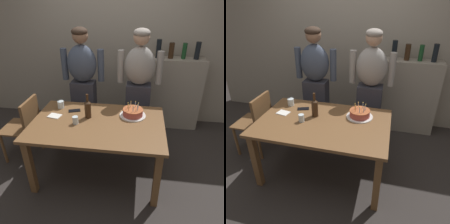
% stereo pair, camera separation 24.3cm
% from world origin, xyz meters
% --- Properties ---
extents(ground_plane, '(10.00, 10.00, 0.00)m').
position_xyz_m(ground_plane, '(0.00, 0.00, 0.00)').
color(ground_plane, '#332D2B').
extents(back_wall, '(5.20, 0.10, 2.60)m').
position_xyz_m(back_wall, '(0.00, 1.55, 1.30)').
color(back_wall, '#9E9384').
rests_on(back_wall, ground_plane).
extents(dining_table, '(1.50, 0.96, 0.74)m').
position_xyz_m(dining_table, '(0.00, 0.00, 0.64)').
color(dining_table, brown).
rests_on(dining_table, ground_plane).
extents(birthday_cake, '(0.31, 0.31, 0.17)m').
position_xyz_m(birthday_cake, '(0.39, 0.20, 0.78)').
color(birthday_cake, white).
rests_on(birthday_cake, dining_table).
extents(water_glass_near, '(0.06, 0.06, 0.09)m').
position_xyz_m(water_glass_near, '(-0.24, -0.06, 0.78)').
color(water_glass_near, silver).
rests_on(water_glass_near, dining_table).
extents(water_glass_far, '(0.08, 0.08, 0.09)m').
position_xyz_m(water_glass_far, '(-0.53, 0.29, 0.79)').
color(water_glass_far, silver).
rests_on(water_glass_far, dining_table).
extents(wine_bottle, '(0.08, 0.08, 0.29)m').
position_xyz_m(wine_bottle, '(-0.13, 0.10, 0.85)').
color(wine_bottle, '#382314').
rests_on(wine_bottle, dining_table).
extents(cell_phone, '(0.16, 0.12, 0.01)m').
position_xyz_m(cell_phone, '(-0.34, 0.23, 0.74)').
color(cell_phone, black).
rests_on(cell_phone, dining_table).
extents(napkin_stack, '(0.17, 0.14, 0.01)m').
position_xyz_m(napkin_stack, '(-0.53, 0.07, 0.74)').
color(napkin_stack, white).
rests_on(napkin_stack, dining_table).
extents(person_man_bearded, '(0.61, 0.27, 1.66)m').
position_xyz_m(person_man_bearded, '(-0.36, 0.79, 0.87)').
color(person_man_bearded, '#33333D').
rests_on(person_man_bearded, ground_plane).
extents(person_woman_cardigan, '(0.61, 0.27, 1.66)m').
position_xyz_m(person_woman_cardigan, '(0.43, 0.79, 0.87)').
color(person_woman_cardigan, '#33333D').
rests_on(person_woman_cardigan, ground_plane).
extents(dining_chair, '(0.42, 0.42, 0.87)m').
position_xyz_m(dining_chair, '(-1.01, 0.18, 0.52)').
color(dining_chair, brown).
rests_on(dining_chair, ground_plane).
extents(shelf_cabinet, '(0.89, 0.30, 1.44)m').
position_xyz_m(shelf_cabinet, '(0.98, 1.33, 0.59)').
color(shelf_cabinet, '#9E9384').
rests_on(shelf_cabinet, ground_plane).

